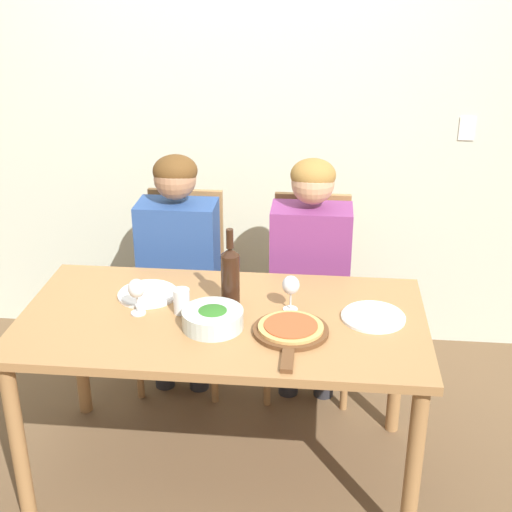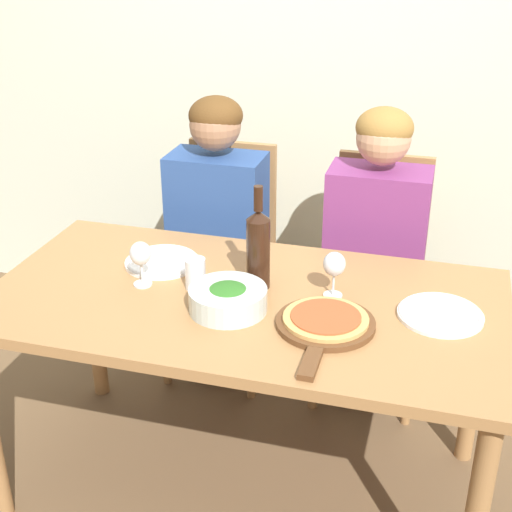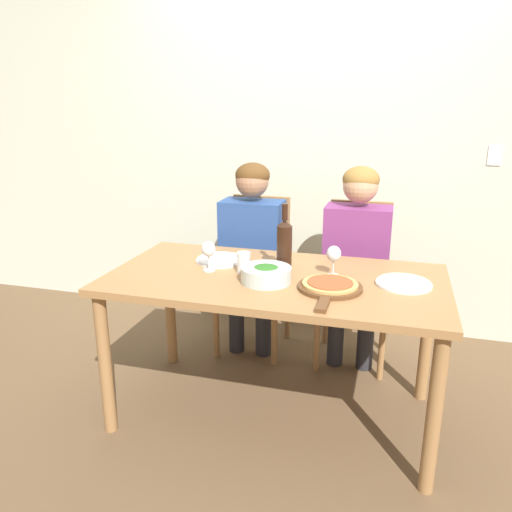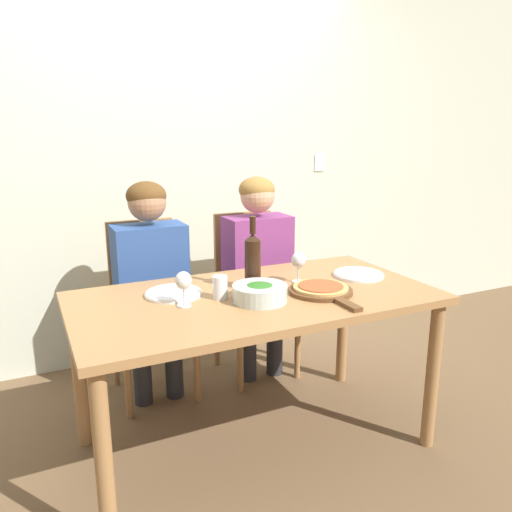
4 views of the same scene
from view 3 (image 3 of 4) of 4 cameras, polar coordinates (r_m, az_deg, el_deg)
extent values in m
plane|color=brown|center=(2.76, 2.04, -17.42)|extent=(40.00, 40.00, 0.00)
cube|color=beige|center=(3.51, 7.35, 13.45)|extent=(10.00, 0.05, 2.70)
cube|color=white|center=(3.50, 25.62, 10.30)|extent=(0.08, 0.01, 0.12)
cube|color=#9E7042|center=(2.42, 2.23, -2.71)|extent=(1.62, 0.84, 0.04)
cylinder|color=#9E7042|center=(2.55, -16.85, -11.77)|extent=(0.06, 0.06, 0.73)
cylinder|color=#9E7042|center=(2.22, 19.67, -16.80)|extent=(0.06, 0.06, 0.73)
cylinder|color=#9E7042|center=(3.11, -9.78, -5.85)|extent=(0.06, 0.06, 0.73)
cylinder|color=#9E7042|center=(2.85, 18.92, -8.84)|extent=(0.06, 0.06, 0.73)
cube|color=#9E7042|center=(3.22, -0.32, -3.40)|extent=(0.42, 0.42, 0.04)
cube|color=#9E7042|center=(3.32, 0.62, 2.35)|extent=(0.38, 0.03, 0.53)
cylinder|color=#9E7042|center=(3.20, -4.57, -8.01)|extent=(0.04, 0.04, 0.42)
cylinder|color=#9E7042|center=(3.10, 2.11, -8.85)|extent=(0.04, 0.04, 0.42)
cylinder|color=#9E7042|center=(3.53, -2.42, -5.52)|extent=(0.04, 0.04, 0.42)
cylinder|color=#9E7042|center=(3.44, 3.64, -6.18)|extent=(0.04, 0.04, 0.42)
cube|color=#9E7042|center=(3.12, 11.14, -4.47)|extent=(0.42, 0.42, 0.04)
cube|color=#9E7042|center=(3.21, 11.74, 1.50)|extent=(0.38, 0.03, 0.53)
cylinder|color=#9E7042|center=(3.05, 6.97, -9.38)|extent=(0.04, 0.04, 0.42)
cylinder|color=#9E7042|center=(3.03, 14.19, -10.05)|extent=(0.04, 0.04, 0.42)
cylinder|color=#9E7042|center=(3.40, 8.01, -6.61)|extent=(0.04, 0.04, 0.42)
cylinder|color=#9E7042|center=(3.37, 14.45, -7.18)|extent=(0.04, 0.04, 0.42)
cylinder|color=#28282D|center=(3.26, -2.24, -7.16)|extent=(0.10, 0.10, 0.45)
cylinder|color=#28282D|center=(3.21, 0.84, -7.53)|extent=(0.10, 0.10, 0.45)
cube|color=navy|center=(3.12, -0.43, 1.44)|extent=(0.38, 0.22, 0.54)
cylinder|color=navy|center=(3.00, -5.41, -2.23)|extent=(0.07, 0.31, 0.14)
cylinder|color=navy|center=(2.89, 2.02, -2.95)|extent=(0.07, 0.31, 0.14)
sphere|color=#9E7051|center=(3.04, -0.44, 8.55)|extent=(0.20, 0.20, 0.20)
ellipsoid|color=#563819|center=(3.04, -0.39, 9.23)|extent=(0.21, 0.21, 0.15)
cylinder|color=#28282D|center=(3.13, 9.13, -8.40)|extent=(0.10, 0.10, 0.45)
cylinder|color=#28282D|center=(3.12, 12.44, -8.70)|extent=(0.10, 0.10, 0.45)
cube|color=#7A3370|center=(3.01, 11.41, 0.51)|extent=(0.38, 0.22, 0.54)
cylinder|color=#7A3370|center=(2.84, 6.79, -3.39)|extent=(0.07, 0.31, 0.14)
cylinder|color=#7A3370|center=(2.81, 14.87, -4.08)|extent=(0.07, 0.31, 0.14)
sphere|color=tan|center=(2.92, 11.86, 7.86)|extent=(0.20, 0.20, 0.20)
ellipsoid|color=olive|center=(2.93, 11.92, 8.56)|extent=(0.21, 0.21, 0.15)
cylinder|color=black|center=(2.44, 3.25, 0.80)|extent=(0.08, 0.08, 0.23)
cone|color=black|center=(2.41, 3.30, 3.78)|extent=(0.08, 0.08, 0.03)
cylinder|color=black|center=(2.40, 3.32, 5.06)|extent=(0.03, 0.03, 0.08)
cylinder|color=silver|center=(2.32, 1.16, -2.13)|extent=(0.24, 0.24, 0.07)
ellipsoid|color=#2D6B23|center=(2.32, 1.16, -2.05)|extent=(0.19, 0.19, 0.08)
cylinder|color=white|center=(2.64, -4.11, -0.49)|extent=(0.25, 0.25, 0.01)
torus|color=white|center=(2.64, -4.12, -0.37)|extent=(0.25, 0.25, 0.02)
cylinder|color=white|center=(2.39, 16.52, -3.07)|extent=(0.25, 0.25, 0.01)
torus|color=white|center=(2.39, 16.53, -2.94)|extent=(0.25, 0.25, 0.02)
cylinder|color=brown|center=(2.27, 8.45, -3.55)|extent=(0.29, 0.29, 0.02)
cube|color=brown|center=(2.07, 7.64, -5.57)|extent=(0.04, 0.14, 0.02)
cylinder|color=tan|center=(2.26, 8.47, -3.19)|extent=(0.25, 0.25, 0.01)
cylinder|color=#AD4C28|center=(2.26, 8.48, -3.00)|extent=(0.20, 0.20, 0.01)
cylinder|color=silver|center=(2.50, -5.38, -1.62)|extent=(0.06, 0.06, 0.01)
cylinder|color=silver|center=(2.48, -5.40, -0.74)|extent=(0.01, 0.01, 0.07)
ellipsoid|color=silver|center=(2.46, -5.44, 0.79)|extent=(0.07, 0.07, 0.08)
ellipsoid|color=maroon|center=(2.47, -5.44, 0.52)|extent=(0.06, 0.06, 0.03)
cylinder|color=silver|center=(2.44, 8.77, -2.19)|extent=(0.06, 0.06, 0.01)
cylinder|color=silver|center=(2.43, 8.81, -1.29)|extent=(0.01, 0.01, 0.07)
ellipsoid|color=silver|center=(2.41, 8.88, 0.27)|extent=(0.07, 0.07, 0.08)
ellipsoid|color=maroon|center=(2.41, 8.87, -0.01)|extent=(0.06, 0.06, 0.03)
cylinder|color=silver|center=(2.45, -1.42, -0.72)|extent=(0.07, 0.07, 0.10)
camera|label=1|loc=(0.63, -148.95, 48.63)|focal=50.00mm
camera|label=2|loc=(0.44, 28.98, 54.41)|focal=50.00mm
camera|label=4|loc=(1.48, -63.04, 4.43)|focal=35.00mm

